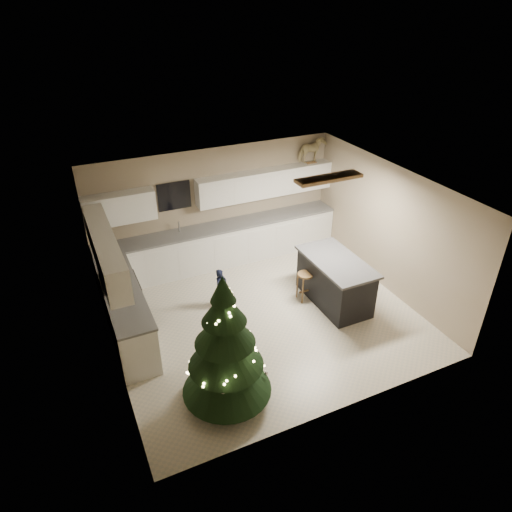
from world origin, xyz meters
The scene contains 8 objects.
ground_plane centered at (0.00, 0.00, 0.00)m, with size 5.50×5.50×0.00m, color beige.
room_shell centered at (0.02, 0.00, 1.75)m, with size 5.52×5.02×2.61m.
cabinetry centered at (-0.91, 1.65, 0.76)m, with size 5.50×3.20×2.00m.
island centered at (1.48, -0.14, 0.48)m, with size 0.90×1.70×0.95m.
bar_stool centered at (0.99, 0.17, 0.45)m, with size 0.31×0.31×0.60m.
christmas_tree centered at (-1.39, -1.60, 0.91)m, with size 1.39×1.35×2.23m.
toddler centered at (-0.59, 0.68, 0.40)m, with size 0.29×0.19×0.80m, color black.
rocking_horse centered at (2.30, 2.33, 2.29)m, with size 0.69×0.40×0.57m.
Camera 1 is at (-3.07, -6.26, 5.41)m, focal length 32.00 mm.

